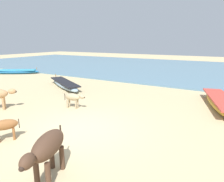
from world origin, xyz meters
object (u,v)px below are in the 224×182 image
(calf_near_dun, at_px, (73,98))
(fishing_boat_0, at_px, (64,84))
(fishing_boat_2, at_px, (221,102))
(cow_adult_dark, at_px, (47,148))
(fishing_boat_1, at_px, (15,72))
(calf_far_brown, at_px, (4,126))

(calf_near_dun, bearing_deg, fishing_boat_0, 129.37)
(fishing_boat_2, xyz_separation_m, cow_adult_dark, (-3.02, -7.65, 0.52))
(cow_adult_dark, bearing_deg, fishing_boat_0, -158.83)
(fishing_boat_1, relative_size, cow_adult_dark, 2.58)
(fishing_boat_2, bearing_deg, calf_near_dun, -75.57)
(fishing_boat_0, relative_size, calf_near_dun, 4.08)
(fishing_boat_2, relative_size, cow_adult_dark, 2.81)
(cow_adult_dark, xyz_separation_m, calf_near_dun, (-2.87, 4.15, -0.27))
(calf_near_dun, distance_m, calf_far_brown, 3.55)
(fishing_boat_1, xyz_separation_m, fishing_boat_2, (17.42, -1.51, 0.04))
(fishing_boat_2, height_order, calf_near_dun, calf_near_dun)
(fishing_boat_1, height_order, fishing_boat_2, fishing_boat_2)
(fishing_boat_0, bearing_deg, calf_near_dun, 167.65)
(cow_adult_dark, distance_m, calf_near_dun, 5.05)
(fishing_boat_2, distance_m, calf_far_brown, 9.01)
(fishing_boat_1, distance_m, cow_adult_dark, 17.08)
(calf_near_dun, bearing_deg, fishing_boat_1, 147.82)
(cow_adult_dark, bearing_deg, fishing_boat_2, 138.58)
(fishing_boat_1, relative_size, calf_far_brown, 4.30)
(cow_adult_dark, xyz_separation_m, calf_far_brown, (-2.60, 0.61, -0.29))
(fishing_boat_0, relative_size, calf_far_brown, 4.50)
(fishing_boat_0, bearing_deg, fishing_boat_1, 16.05)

